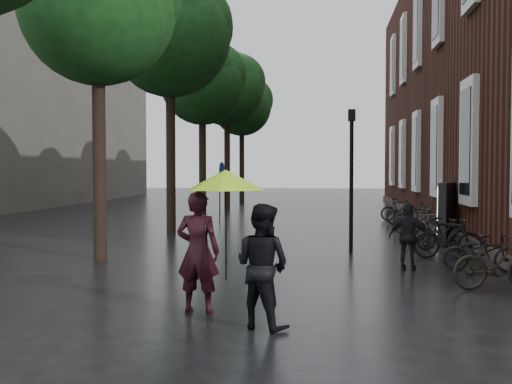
# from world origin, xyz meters

# --- Properties ---
(ground) EXTENTS (120.00, 120.00, 0.00)m
(ground) POSITION_xyz_m (0.00, 0.00, 0.00)
(ground) COLOR black
(street_trees) EXTENTS (4.33, 34.03, 8.91)m
(street_trees) POSITION_xyz_m (-3.99, 15.91, 6.34)
(street_trees) COLOR black
(street_trees) RESTS_ON ground
(person_burgundy) EXTENTS (0.74, 0.53, 1.91)m
(person_burgundy) POSITION_xyz_m (-0.57, 2.04, 0.95)
(person_burgundy) COLOR black
(person_burgundy) RESTS_ON ground
(person_black) EXTENTS (1.07, 0.99, 1.76)m
(person_black) POSITION_xyz_m (0.52, 1.26, 0.88)
(person_black) COLOR black
(person_black) RESTS_ON ground
(lime_umbrella) EXTENTS (1.18, 1.18, 1.73)m
(lime_umbrella) POSITION_xyz_m (-0.07, 1.68, 2.08)
(lime_umbrella) COLOR black
(lime_umbrella) RESTS_ON ground
(pedestrian_walking) EXTENTS (0.93, 0.58, 1.48)m
(pedestrian_walking) POSITION_xyz_m (3.23, 6.40, 0.74)
(pedestrian_walking) COLOR black
(pedestrian_walking) RESTS_ON ground
(parked_bicycles) EXTENTS (2.04, 15.28, 1.04)m
(parked_bicycles) POSITION_xyz_m (4.60, 11.76, 0.48)
(parked_bicycles) COLOR black
(parked_bicycles) RESTS_ON ground
(ad_lightbox) EXTENTS (0.28, 1.20, 1.81)m
(ad_lightbox) POSITION_xyz_m (5.14, 12.14, 0.91)
(ad_lightbox) COLOR black
(ad_lightbox) RESTS_ON ground
(lamp_post) EXTENTS (0.20, 0.20, 3.83)m
(lamp_post) POSITION_xyz_m (2.08, 9.20, 2.32)
(lamp_post) COLOR black
(lamp_post) RESTS_ON ground
(cycle_sign) EXTENTS (0.13, 0.46, 2.51)m
(cycle_sign) POSITION_xyz_m (-3.10, 18.22, 1.66)
(cycle_sign) COLOR #262628
(cycle_sign) RESTS_ON ground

